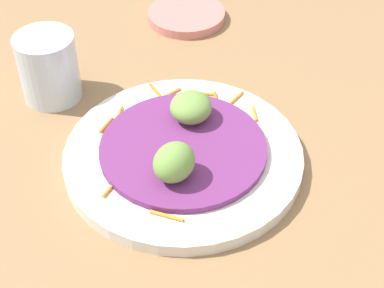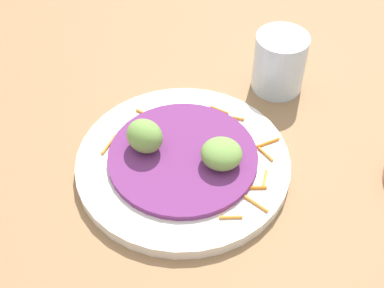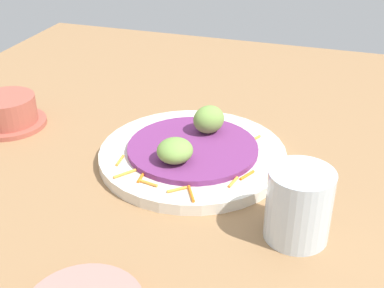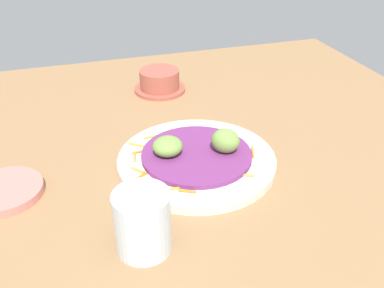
{
  "view_description": "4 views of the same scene",
  "coord_description": "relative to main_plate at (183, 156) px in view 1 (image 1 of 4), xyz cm",
  "views": [
    {
      "loc": [
        45.52,
        -3.0,
        50.39
      ],
      "look_at": [
        -2.75,
        -1.81,
        5.77
      ],
      "focal_mm": 54.79,
      "sensor_mm": 36.0,
      "label": 1
    },
    {
      "loc": [
        -7.75,
        42.89,
        55.89
      ],
      "look_at": [
        -5.05,
        -3.85,
        5.46
      ],
      "focal_mm": 50.09,
      "sensor_mm": 36.0,
      "label": 2
    },
    {
      "loc": [
        -66.96,
        -23.12,
        41.66
      ],
      "look_at": [
        -5.71,
        -3.27,
        5.76
      ],
      "focal_mm": 47.98,
      "sensor_mm": 36.0,
      "label": 3
    },
    {
      "loc": [
        -23.7,
        -63.26,
        44.88
      ],
      "look_at": [
        -4.7,
        -2.55,
        6.27
      ],
      "focal_mm": 40.24,
      "sensor_mm": 36.0,
      "label": 4
    }
  ],
  "objects": [
    {
      "name": "table_surface",
      "position": [
        3.93,
        2.8,
        -1.82
      ],
      "size": [
        110.0,
        110.0,
        2.0
      ],
      "primitive_type": "cube",
      "color": "#936D47",
      "rests_on": "ground"
    },
    {
      "name": "guac_scoop_left",
      "position": [
        4.93,
        -1.01,
        3.8
      ],
      "size": [
        6.56,
        6.43,
        4.3
      ],
      "primitive_type": "ellipsoid",
      "rotation": [
        0.0,
        0.0,
        2.48
      ],
      "color": "#759E47",
      "rests_on": "cabbage_bed"
    },
    {
      "name": "main_plate",
      "position": [
        0.0,
        0.0,
        0.0
      ],
      "size": [
        27.91,
        27.91,
        1.65
      ],
      "primitive_type": "cylinder",
      "color": "silver",
      "rests_on": "table_surface"
    },
    {
      "name": "cabbage_bed",
      "position": [
        0.0,
        0.0,
        1.24
      ],
      "size": [
        19.45,
        19.45,
        0.83
      ],
      "primitive_type": "cylinder",
      "color": "#702D6B",
      "rests_on": "main_plate"
    },
    {
      "name": "carrot_garnish",
      "position": [
        -5.16,
        -0.72,
        1.02
      ],
      "size": [
        23.52,
        19.33,
        0.4
      ],
      "color": "orange",
      "rests_on": "main_plate"
    },
    {
      "name": "guac_scoop_center",
      "position": [
        -4.93,
        1.01,
        3.31
      ],
      "size": [
        5.96,
        5.8,
        3.31
      ],
      "primitive_type": "ellipsoid",
      "rotation": [
        0.0,
        0.0,
        6.13
      ],
      "color": "#759E47",
      "rests_on": "cabbage_bed"
    },
    {
      "name": "water_glass",
      "position": [
        -13.07,
        -17.17,
        3.67
      ],
      "size": [
        7.7,
        7.7,
        8.98
      ],
      "primitive_type": "cylinder",
      "color": "silver",
      "rests_on": "table_surface"
    },
    {
      "name": "side_plate_small",
      "position": [
        -32.04,
        0.93,
        -0.11
      ],
      "size": [
        12.13,
        12.13,
        1.42
      ],
      "primitive_type": "cylinder",
      "color": "tan",
      "rests_on": "table_surface"
    }
  ]
}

